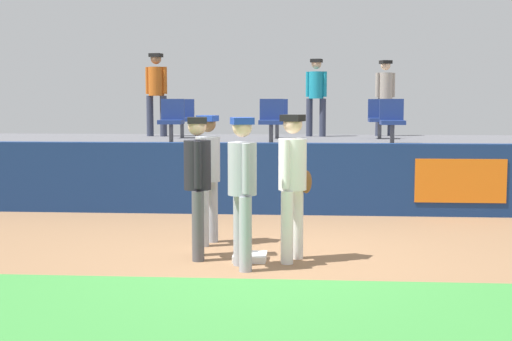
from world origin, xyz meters
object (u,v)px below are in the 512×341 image
(spectator_capped, at_px, (156,88))
(spectator_casual, at_px, (316,92))
(player_runner_visitor, at_px, (242,182))
(seat_front_center, at_px, (271,118))
(player_fielder_home, at_px, (293,177))
(player_umpire, at_px, (198,177))
(seat_back_left, at_px, (183,116))
(seat_back_right, at_px, (379,116))
(player_coach_visitor, at_px, (208,170))
(seat_front_right, at_px, (392,119))
(seat_front_left, at_px, (172,118))
(spectator_hooded, at_px, (385,92))
(seat_back_center, at_px, (277,116))
(first_base, at_px, (250,257))

(spectator_capped, relative_size, spectator_casual, 1.07)
(player_runner_visitor, relative_size, seat_front_center, 2.08)
(player_fielder_home, bearing_deg, player_umpire, -71.61)
(seat_back_left, distance_m, seat_back_right, 4.24)
(player_coach_visitor, distance_m, seat_front_right, 5.05)
(player_coach_visitor, distance_m, seat_front_left, 4.33)
(player_coach_visitor, distance_m, player_umpire, 0.87)
(seat_front_right, bearing_deg, spectator_capped, 153.84)
(player_fielder_home, xyz_separation_m, seat_back_left, (-2.56, 6.83, 0.58))
(seat_front_right, distance_m, seat_back_right, 1.80)
(spectator_hooded, bearing_deg, spectator_capped, -13.80)
(player_fielder_home, relative_size, seat_front_right, 2.11)
(seat_back_center, bearing_deg, seat_back_left, 179.99)
(spectator_hooded, xyz_separation_m, spectator_capped, (-5.18, -0.55, 0.09))
(seat_front_right, distance_m, seat_front_left, 4.18)
(player_runner_visitor, distance_m, seat_back_center, 7.27)
(spectator_casual, bearing_deg, spectator_capped, 18.80)
(seat_back_right, bearing_deg, player_coach_visitor, -115.78)
(first_base, height_order, seat_back_right, seat_back_right)
(seat_back_left, xyz_separation_m, seat_front_right, (4.29, -1.80, -0.00))
(seat_back_left, bearing_deg, spectator_casual, 16.24)
(seat_front_center, bearing_deg, player_umpire, -97.32)
(player_coach_visitor, bearing_deg, spectator_capped, -146.89)
(seat_front_right, bearing_deg, player_umpire, -120.34)
(player_runner_visitor, bearing_deg, seat_back_left, 177.22)
(seat_front_right, height_order, spectator_capped, spectator_capped)
(player_runner_visitor, bearing_deg, first_base, 154.98)
(spectator_hooded, bearing_deg, seat_back_center, 6.70)
(seat_front_right, distance_m, spectator_casual, 3.04)
(seat_back_left, bearing_deg, seat_front_right, -22.74)
(seat_back_right, relative_size, spectator_casual, 0.48)
(player_fielder_home, bearing_deg, seat_front_left, -132.62)
(seat_back_left, distance_m, seat_front_right, 4.66)
(seat_front_left, relative_size, spectator_casual, 0.48)
(first_base, distance_m, seat_back_left, 7.29)
(seat_back_center, height_order, spectator_capped, spectator_capped)
(seat_front_center, bearing_deg, seat_back_center, 88.99)
(seat_front_left, bearing_deg, seat_back_center, 42.76)
(player_coach_visitor, height_order, seat_front_right, seat_front_right)
(player_umpire, distance_m, spectator_capped, 7.81)
(seat_front_right, bearing_deg, spectator_casual, 117.85)
(player_umpire, height_order, spectator_casual, spectator_casual)
(seat_back_right, height_order, spectator_hooded, spectator_hooded)
(first_base, distance_m, player_runner_visitor, 1.06)
(player_fielder_home, height_order, spectator_casual, spectator_casual)
(first_base, relative_size, seat_back_right, 0.48)
(seat_front_right, bearing_deg, player_coach_visitor, -125.36)
(first_base, bearing_deg, seat_back_right, 72.12)
(seat_front_right, height_order, seat_back_right, same)
(seat_front_right, relative_size, seat_front_left, 1.00)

